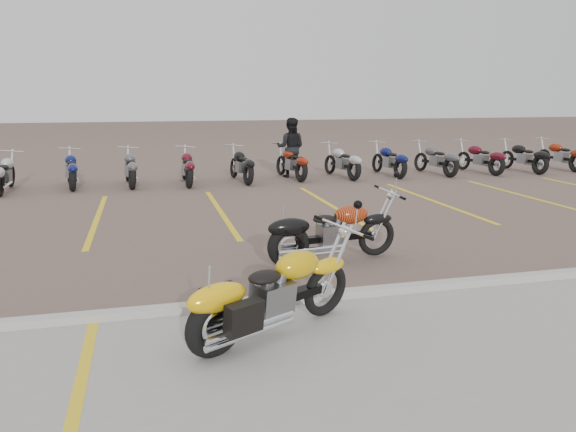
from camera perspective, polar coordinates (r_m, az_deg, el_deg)
name	(u,v)px	position (r m, az deg, el deg)	size (l,w,h in m)	color
ground	(253,261)	(9.14, -3.55, -4.57)	(100.00, 100.00, 0.00)	brown
concrete_apron	(351,407)	(5.13, 6.44, -18.72)	(60.00, 5.00, 0.01)	#9E9B93
curb	(282,300)	(7.27, -0.57, -8.55)	(60.00, 0.18, 0.12)	#ADAAA3
parking_stripes	(221,212)	(12.97, -6.86, 0.43)	(38.00, 5.50, 0.01)	yellow
yellow_cruiser	(269,297)	(6.23, -1.99, -8.18)	(2.08, 1.19, 0.94)	black
flame_cruiser	(330,234)	(8.97, 4.26, -1.87)	(2.23, 0.46, 0.92)	black
person_b	(291,148)	(18.28, 0.28, 6.96)	(0.93, 0.73, 1.92)	black
bg_bike_row	(267,163)	(17.46, -2.20, 5.36)	(22.31, 2.06, 1.10)	black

